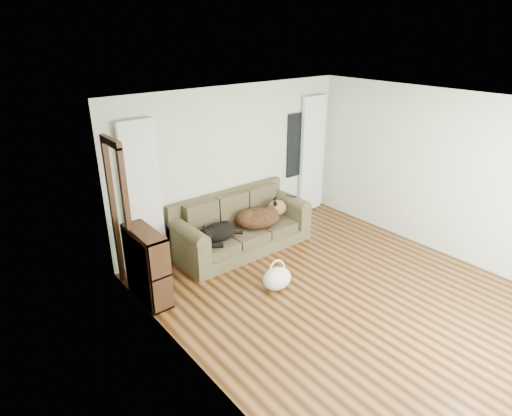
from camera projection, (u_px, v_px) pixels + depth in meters
floor at (341, 295)px, 5.93m from camera, size 5.00×5.00×0.00m
ceiling at (359, 106)px, 4.92m from camera, size 5.00×5.00×0.00m
wall_back at (234, 164)px, 7.22m from camera, size 4.50×0.04×2.60m
wall_left at (197, 267)px, 4.13m from camera, size 0.04×5.00×2.60m
wall_right at (443, 174)px, 6.72m from camera, size 0.04×5.00×2.60m
curtain_left at (143, 197)px, 6.24m from camera, size 0.55×0.08×2.25m
curtain_right at (312, 155)px, 8.26m from camera, size 0.55×0.08×2.25m
window_pane at (297, 145)px, 7.99m from camera, size 0.50×0.03×1.20m
door_casing at (121, 220)px, 5.73m from camera, size 0.07×0.60×2.10m
sofa at (242, 223)px, 7.04m from camera, size 2.28×0.98×0.93m
dog_black_lab at (216, 233)px, 6.66m from camera, size 0.66×0.49×0.26m
dog_shepherd at (260, 218)px, 7.14m from camera, size 0.95×0.82×0.35m
tv_remote at (291, 196)px, 7.42m from camera, size 0.11×0.16×0.02m
tote_bag at (277, 279)px, 6.03m from camera, size 0.52×0.45×0.32m
bookshelf at (147, 266)px, 5.69m from camera, size 0.33×0.82×1.01m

